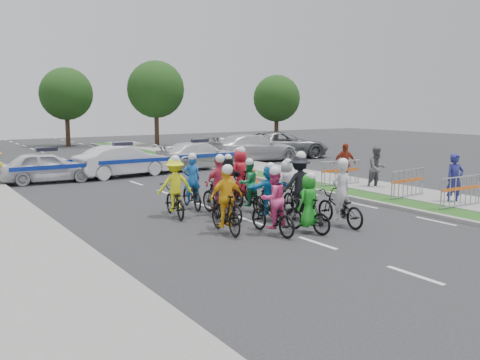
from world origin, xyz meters
TOP-DOWN VIEW (x-y plane):
  - ground at (0.00, 0.00)m, footprint 90.00×90.00m
  - curb_right at (5.10, 5.00)m, footprint 0.20×60.00m
  - grass_strip at (5.80, 5.00)m, footprint 1.20×60.00m
  - sidewalk_right at (7.60, 5.00)m, footprint 2.40×60.00m
  - sidewalk_left at (-6.50, 5.00)m, footprint 3.00×60.00m
  - rider_0 at (1.83, 1.16)m, footprint 0.75×1.94m
  - rider_1 at (0.52, 1.01)m, footprint 0.76×1.63m
  - rider_2 at (-0.39, 1.37)m, footprint 0.79×1.83m
  - rider_3 at (-1.38, 2.13)m, footprint 0.98×1.83m
  - rider_4 at (1.46, 2.57)m, footprint 1.24×2.11m
  - rider_5 at (0.56, 2.85)m, footprint 1.43×1.71m
  - rider_6 at (-0.59, 3.37)m, footprint 0.61×1.69m
  - rider_7 at (1.97, 3.84)m, footprint 0.77×1.66m
  - rider_8 at (0.77, 4.29)m, footprint 0.75×1.73m
  - rider_9 at (-0.33, 4.29)m, footprint 0.99×1.85m
  - rider_10 at (-1.61, 4.79)m, footprint 1.15×1.97m
  - rider_11 at (0.75, 5.56)m, footprint 1.46×1.74m
  - rider_12 at (-0.55, 5.71)m, footprint 0.93×1.90m
  - rider_13 at (1.51, 5.92)m, footprint 0.89×1.92m
  - police_car_0 at (-3.18, 14.36)m, footprint 4.20×2.03m
  - police_car_1 at (0.32, 14.37)m, footprint 4.66×2.13m
  - police_car_2 at (4.88, 15.13)m, footprint 5.00×2.27m
  - civilian_sedan at (9.29, 16.50)m, footprint 5.75×2.62m
  - civilian_suv at (11.98, 17.26)m, footprint 6.50×4.18m
  - spectator_0 at (7.26, 1.32)m, footprint 0.74×0.60m
  - spectator_1 at (7.54, 5.09)m, footprint 0.93×0.78m
  - spectator_2 at (7.73, 7.16)m, footprint 1.11×0.74m
  - barrier_0 at (6.70, 0.68)m, footprint 2.02×0.57m
  - barrier_1 at (6.70, 2.84)m, footprint 2.04×0.71m
  - barrier_2 at (6.70, 6.31)m, footprint 2.04×0.67m
  - cone_0 at (4.35, 9.21)m, footprint 0.40×0.40m
  - cone_1 at (6.74, 13.19)m, footprint 0.40×0.40m
  - tree_1 at (9.00, 30.00)m, footprint 4.55×4.55m
  - tree_2 at (18.00, 26.00)m, footprint 3.85×3.85m
  - tree_4 at (3.00, 34.00)m, footprint 4.20×4.20m

SIDE VIEW (x-z plane):
  - ground at x=0.00m, z-range 0.00..0.00m
  - grass_strip at x=5.80m, z-range 0.00..0.11m
  - curb_right at x=5.10m, z-range 0.00..0.12m
  - sidewalk_right at x=7.60m, z-range 0.00..0.13m
  - sidewalk_left at x=-6.50m, z-range 0.00..0.13m
  - cone_0 at x=4.35m, z-range -0.01..0.69m
  - cone_1 at x=6.74m, z-range -0.01..0.69m
  - barrier_0 at x=6.70m, z-range 0.00..1.12m
  - barrier_1 at x=6.70m, z-range 0.00..1.12m
  - barrier_2 at x=6.70m, z-range 0.00..1.12m
  - rider_6 at x=-0.59m, z-range -0.29..1.42m
  - rider_12 at x=-0.55m, z-range -0.31..1.55m
  - rider_0 at x=1.83m, z-range -0.33..1.62m
  - rider_8 at x=0.77m, z-range -0.22..1.51m
  - rider_1 at x=0.52m, z-range -0.18..1.48m
  - rider_7 at x=1.97m, z-range -0.18..1.51m
  - rider_2 at x=-0.39m, z-range -0.24..1.61m
  - police_car_0 at x=-3.18m, z-range 0.00..1.38m
  - police_car_2 at x=4.88m, z-range 0.00..1.42m
  - rider_3 at x=-1.38m, z-range -0.22..1.66m
  - rider_9 at x=-0.33m, z-range -0.22..1.70m
  - rider_5 at x=0.56m, z-range -0.13..1.61m
  - police_car_1 at x=0.32m, z-range 0.00..1.48m
  - rider_10 at x=-1.61m, z-range -0.22..1.70m
  - rider_11 at x=0.75m, z-range -0.14..1.63m
  - rider_13 at x=1.51m, z-range -0.22..1.74m
  - rider_4 at x=1.46m, z-range -0.24..1.82m
  - civilian_sedan at x=9.29m, z-range 0.00..1.63m
  - civilian_suv at x=11.98m, z-range 0.00..1.67m
  - spectator_1 at x=7.54m, z-range 0.00..1.74m
  - spectator_2 at x=7.73m, z-range 0.00..1.75m
  - spectator_0 at x=7.26m, z-range 0.00..1.77m
  - tree_2 at x=18.00m, z-range 0.95..6.72m
  - tree_4 at x=3.00m, z-range 1.04..7.34m
  - tree_1 at x=9.00m, z-range 1.12..7.95m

